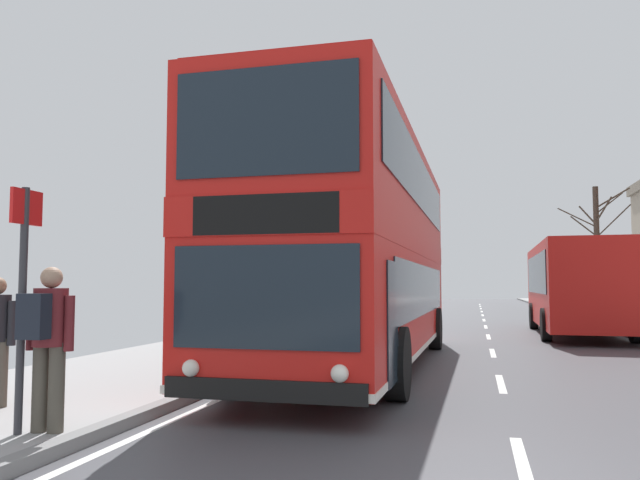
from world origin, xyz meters
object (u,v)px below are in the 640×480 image
(pedestrian_with_backpack, at_px, (48,335))
(bare_tree_far_00, at_px, (597,244))
(bus_stop_sign_near, at_px, (23,280))
(double_decker_bus_main, at_px, (359,250))
(background_bus_far_lane, at_px, (576,286))

(pedestrian_with_backpack, bearing_deg, bare_tree_far_00, 70.78)
(bus_stop_sign_near, height_order, bare_tree_far_00, bare_tree_far_00)
(bare_tree_far_00, bearing_deg, bus_stop_sign_near, -109.53)
(bus_stop_sign_near, bearing_deg, pedestrian_with_backpack, 26.58)
(double_decker_bus_main, distance_m, bus_stop_sign_near, 7.36)
(background_bus_far_lane, bearing_deg, double_decker_bus_main, -119.80)
(double_decker_bus_main, relative_size, bus_stop_sign_near, 4.67)
(double_decker_bus_main, height_order, bare_tree_far_00, bare_tree_far_00)
(background_bus_far_lane, height_order, bus_stop_sign_near, background_bus_far_lane)
(double_decker_bus_main, bearing_deg, bus_stop_sign_near, -107.51)
(double_decker_bus_main, height_order, background_bus_far_lane, double_decker_bus_main)
(double_decker_bus_main, xyz_separation_m, bare_tree_far_00, (8.73, 23.84, 1.49))
(background_bus_far_lane, height_order, pedestrian_with_backpack, background_bus_far_lane)
(background_bus_far_lane, bearing_deg, pedestrian_with_backpack, -114.41)
(background_bus_far_lane, xyz_separation_m, pedestrian_with_backpack, (-7.47, -16.46, -0.49))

